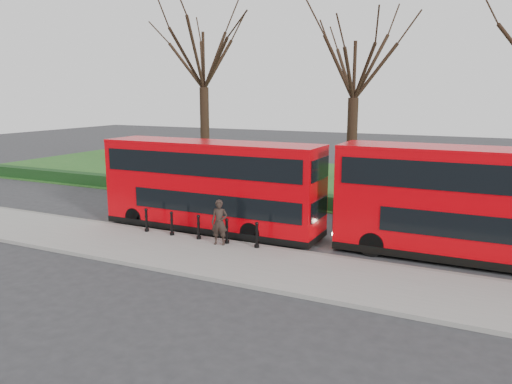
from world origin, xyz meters
The scene contains 13 objects.
ground centered at (0.00, 0.00, 0.00)m, with size 120.00×120.00×0.00m, color #28282B.
pavement centered at (0.00, -3.00, 0.07)m, with size 60.00×4.00×0.15m, color gray.
kerb centered at (0.00, -1.00, 0.07)m, with size 60.00×0.25×0.16m, color slate.
grass_verge centered at (0.00, 15.00, 0.03)m, with size 60.00×18.00×0.06m, color #1F521B.
hedge centered at (0.00, 6.80, 0.40)m, with size 60.00×0.90×0.80m, color black.
yellow_line_outer centered at (0.00, -0.70, 0.01)m, with size 60.00×0.10×0.01m, color yellow.
yellow_line_inner centered at (0.00, -0.50, 0.01)m, with size 60.00×0.10×0.01m, color yellow.
tree_left centered at (-8.00, 10.00, 8.71)m, with size 7.67×7.67×11.98m.
tree_mid centered at (2.00, 10.00, 7.85)m, with size 6.92×6.92×10.81m.
bollard_row centered at (-1.37, -1.35, 0.65)m, with size 5.60×0.15×1.00m.
bus_lead centered at (-1.83, 0.48, 2.06)m, with size 10.26×2.36×4.08m.
bus_rear centered at (9.37, 1.10, 2.14)m, with size 10.67×2.45×4.24m.
pedestrian centered at (-0.19, -1.63, 1.08)m, with size 0.68×0.44×1.85m, color black.
Camera 1 is at (9.67, -18.52, 6.19)m, focal length 35.00 mm.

